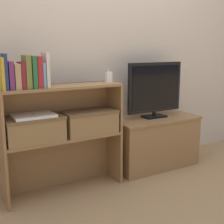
% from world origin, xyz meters
% --- Properties ---
extents(ground_plane, '(16.00, 16.00, 0.00)m').
position_xyz_m(ground_plane, '(0.00, 0.00, 0.00)').
color(ground_plane, '#A37F56').
extents(wall_back, '(10.00, 0.05, 2.40)m').
position_xyz_m(wall_back, '(0.00, 0.45, 1.20)').
color(wall_back, beige).
rests_on(wall_back, ground_plane).
extents(tv_stand, '(0.85, 0.44, 0.49)m').
position_xyz_m(tv_stand, '(0.51, 0.21, 0.24)').
color(tv_stand, olive).
rests_on(tv_stand, ground_plane).
extents(tv, '(0.59, 0.14, 0.52)m').
position_xyz_m(tv, '(0.51, 0.21, 0.76)').
color(tv, black).
rests_on(tv, tv_stand).
extents(bookshelf_lower_tier, '(0.96, 0.26, 0.46)m').
position_xyz_m(bookshelf_lower_tier, '(-0.45, 0.19, 0.29)').
color(bookshelf_lower_tier, olive).
rests_on(bookshelf_lower_tier, ground_plane).
extents(bookshelf_upper_tier, '(0.96, 0.26, 0.40)m').
position_xyz_m(bookshelf_upper_tier, '(-0.45, 0.19, 0.72)').
color(bookshelf_upper_tier, olive).
rests_on(bookshelf_upper_tier, bookshelf_lower_tier).
extents(book_mustard, '(0.02, 0.14, 0.22)m').
position_xyz_m(book_mustard, '(-0.89, 0.10, 0.97)').
color(book_mustard, gold).
rests_on(book_mustard, bookshelf_upper_tier).
extents(book_navy, '(0.02, 0.12, 0.25)m').
position_xyz_m(book_navy, '(-0.87, 0.10, 0.99)').
color(book_navy, navy).
rests_on(book_navy, bookshelf_upper_tier).
extents(book_plum, '(0.03, 0.12, 0.20)m').
position_xyz_m(book_plum, '(-0.83, 0.10, 0.96)').
color(book_plum, '#6B2D66').
rests_on(book_plum, bookshelf_upper_tier).
extents(book_tan, '(0.04, 0.14, 0.18)m').
position_xyz_m(book_tan, '(-0.79, 0.10, 0.95)').
color(book_tan, tan).
rests_on(book_tan, bookshelf_upper_tier).
extents(book_maroon, '(0.03, 0.12, 0.19)m').
position_xyz_m(book_maroon, '(-0.75, 0.10, 0.96)').
color(book_maroon, maroon).
rests_on(book_maroon, bookshelf_upper_tier).
extents(book_olive, '(0.04, 0.13, 0.23)m').
position_xyz_m(book_olive, '(-0.72, 0.10, 0.98)').
color(book_olive, olive).
rests_on(book_olive, bookshelf_upper_tier).
extents(book_forest, '(0.03, 0.15, 0.23)m').
position_xyz_m(book_forest, '(-0.68, 0.10, 0.98)').
color(book_forest, '#286638').
rests_on(book_forest, bookshelf_upper_tier).
extents(book_crimson, '(0.03, 0.13, 0.23)m').
position_xyz_m(book_crimson, '(-0.64, 0.10, 0.98)').
color(book_crimson, '#B22328').
rests_on(book_crimson, bookshelf_upper_tier).
extents(book_skyblue, '(0.02, 0.12, 0.18)m').
position_xyz_m(book_skyblue, '(-0.60, 0.10, 0.95)').
color(book_skyblue, '#709ECC').
rests_on(book_skyblue, bookshelf_upper_tier).
extents(book_ivory, '(0.02, 0.13, 0.25)m').
position_xyz_m(book_ivory, '(-0.58, 0.10, 0.99)').
color(book_ivory, silver).
rests_on(book_ivory, bookshelf_upper_tier).
extents(baby_monitor, '(0.05, 0.04, 0.12)m').
position_xyz_m(baby_monitor, '(-0.03, 0.13, 0.91)').
color(baby_monitor, white).
rests_on(baby_monitor, bookshelf_upper_tier).
extents(storage_basket_left, '(0.44, 0.23, 0.19)m').
position_xyz_m(storage_basket_left, '(-0.68, 0.12, 0.56)').
color(storage_basket_left, '#937047').
rests_on(storage_basket_left, bookshelf_lower_tier).
extents(storage_basket_right, '(0.44, 0.23, 0.19)m').
position_xyz_m(storage_basket_right, '(-0.22, 0.12, 0.56)').
color(storage_basket_right, '#937047').
rests_on(storage_basket_right, bookshelf_lower_tier).
extents(laptop, '(0.31, 0.21, 0.02)m').
position_xyz_m(laptop, '(-0.68, 0.12, 0.66)').
color(laptop, white).
rests_on(laptop, storage_basket_left).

